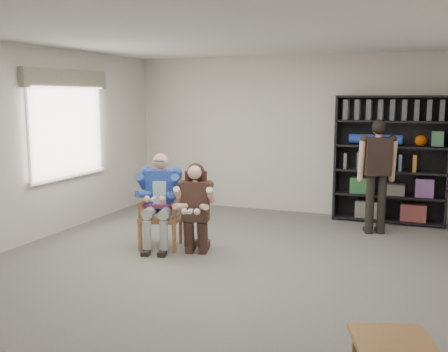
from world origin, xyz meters
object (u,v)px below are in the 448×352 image
at_px(armchair, 161,211).
at_px(bookshelf, 390,160).
at_px(seated_man, 160,201).
at_px(standing_man, 377,177).
at_px(kneeling_woman, 195,210).

bearing_deg(armchair, bookshelf, 29.52).
bearing_deg(seated_man, armchair, 0.00).
height_order(bookshelf, standing_man, bookshelf).
distance_m(kneeling_woman, standing_man, 2.91).
bearing_deg(bookshelf, armchair, -136.13).
distance_m(armchair, seated_man, 0.15).
height_order(seated_man, kneeling_woman, seated_man).
distance_m(armchair, kneeling_woman, 0.60).
relative_size(armchair, bookshelf, 0.48).
bearing_deg(armchair, standing_man, 20.39).
relative_size(bookshelf, standing_man, 1.21).
height_order(seated_man, bookshelf, bookshelf).
xyz_separation_m(kneeling_woman, bookshelf, (2.24, 2.84, 0.44)).
distance_m(seated_man, kneeling_woman, 0.59).
relative_size(seated_man, bookshelf, 0.63).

